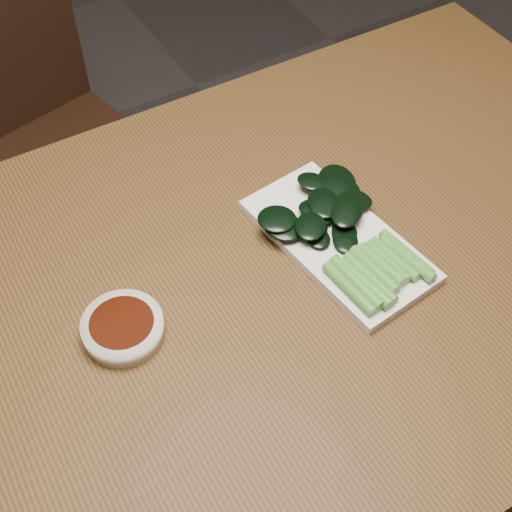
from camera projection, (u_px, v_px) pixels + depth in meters
name	position (u px, v px, depth m)	size (l,w,h in m)	color
ground	(249.00, 497.00, 1.53)	(6.00, 6.00, 0.00)	#322F2F
table	(245.00, 317.00, 1.00)	(1.40, 0.80, 0.75)	#4C3115
chair_far	(36.00, 139.00, 1.53)	(0.50, 0.50, 0.89)	black
sauce_bowl	(123.00, 328.00, 0.89)	(0.10, 0.10, 0.03)	white
serving_plate	(338.00, 240.00, 0.99)	(0.17, 0.29, 0.01)	white
gai_lan	(342.00, 228.00, 0.98)	(0.19, 0.26, 0.03)	#4C9332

